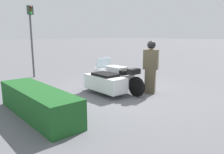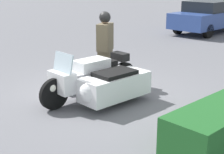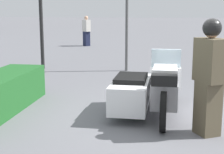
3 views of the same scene
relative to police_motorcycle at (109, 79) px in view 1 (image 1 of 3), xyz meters
The scene contains 5 objects.
ground_plane 0.78m from the police_motorcycle, 140.91° to the right, with size 160.00×160.00×0.00m, color slate.
police_motorcycle is the anchor object (origin of this frame).
officer_rider 1.55m from the police_motorcycle, 136.55° to the right, with size 0.58×0.51×1.84m.
hedge_bush_curbside 2.90m from the police_motorcycle, 100.44° to the left, with size 3.18×0.83×0.70m, color #1E5623.
traffic_light_near 4.88m from the police_motorcycle, 11.29° to the left, with size 0.23×0.27×3.33m.
Camera 1 is at (-5.29, 5.37, 2.06)m, focal length 35.00 mm.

